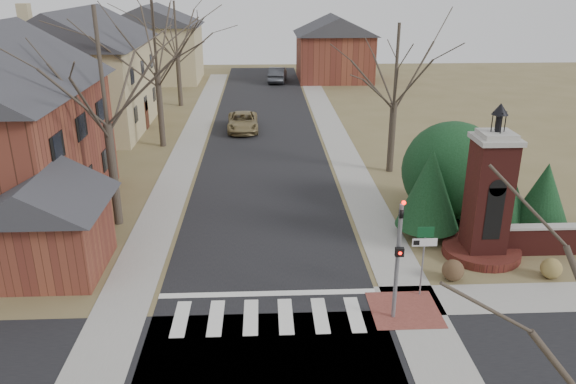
{
  "coord_description": "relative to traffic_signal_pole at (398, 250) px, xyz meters",
  "views": [
    {
      "loc": [
        -0.07,
        -15.71,
        10.99
      ],
      "look_at": [
        0.92,
        6.0,
        2.6
      ],
      "focal_mm": 35.0,
      "sensor_mm": 36.0,
      "label": 1
    }
  ],
  "objects": [
    {
      "name": "evergreen_mid",
      "position": [
        6.2,
        7.63,
        0.01
      ],
      "size": [
        3.4,
        3.4,
        4.7
      ],
      "color": "#473D33",
      "rests_on": "ground"
    },
    {
      "name": "dry_shrub_right",
      "position": [
        6.7,
        2.43,
        -2.18
      ],
      "size": [
        0.81,
        0.81,
        0.81
      ],
      "primitive_type": "sphere",
      "color": "olive",
      "rests_on": "ground"
    },
    {
      "name": "distant_car",
      "position": [
        -2.7,
        46.06,
        -1.76
      ],
      "size": [
        2.29,
        5.15,
        1.64
      ],
      "primitive_type": "imported",
      "rotation": [
        0.0,
        0.0,
        3.03
      ],
      "color": "#383A40",
      "rests_on": "ground"
    },
    {
      "name": "sidewalk_left",
      "position": [
        -9.5,
        21.43,
        -2.58
      ],
      "size": [
        2.0,
        60.0,
        0.02
      ],
      "primitive_type": "cube",
      "color": "gray",
      "rests_on": "ground"
    },
    {
      "name": "main_street",
      "position": [
        -4.3,
        21.43,
        -2.58
      ],
      "size": [
        8.0,
        70.0,
        0.01
      ],
      "primitive_type": "cube",
      "color": "black",
      "rests_on": "ground"
    },
    {
      "name": "stop_bar",
      "position": [
        -4.3,
        1.73,
        -2.58
      ],
      "size": [
        8.0,
        0.35,
        0.02
      ],
      "primitive_type": "cube",
      "color": "silver",
      "rests_on": "ground"
    },
    {
      "name": "dry_shrub_left",
      "position": [
        2.84,
        2.43,
        -2.16
      ],
      "size": [
        0.84,
        0.84,
        0.84
      ],
      "primitive_type": "sphere",
      "color": "#513A25",
      "rests_on": "ground"
    },
    {
      "name": "traffic_signal_pole",
      "position": [
        0.0,
        0.0,
        0.0
      ],
      "size": [
        0.28,
        0.41,
        4.5
      ],
      "color": "slate",
      "rests_on": "ground"
    },
    {
      "name": "pickup_truck",
      "position": [
        -5.9,
        25.29,
        -1.91
      ],
      "size": [
        2.37,
        4.93,
        1.35
      ],
      "primitive_type": "imported",
      "rotation": [
        0.0,
        0.0,
        0.03
      ],
      "color": "olive",
      "rests_on": "ground"
    },
    {
      "name": "sign_post",
      "position": [
        1.29,
        1.41,
        -0.64
      ],
      "size": [
        0.9,
        0.07,
        2.75
      ],
      "color": "slate",
      "rests_on": "ground"
    },
    {
      "name": "house_distant_left",
      "position": [
        -16.31,
        47.42,
        1.66
      ],
      "size": [
        10.8,
        8.8,
        8.53
      ],
      "color": "tan",
      "rests_on": "ground"
    },
    {
      "name": "garage_left",
      "position": [
        -12.82,
        3.92,
        -0.35
      ],
      "size": [
        4.8,
        4.8,
        4.29
      ],
      "color": "brown",
      "rests_on": "ground"
    },
    {
      "name": "sidewalk_right_main",
      "position": [
        0.9,
        21.43,
        -2.58
      ],
      "size": [
        2.0,
        60.0,
        0.02
      ],
      "primitive_type": "cube",
      "color": "gray",
      "rests_on": "ground"
    },
    {
      "name": "brick_gate_monument",
      "position": [
        4.7,
        4.42,
        -0.42
      ],
      "size": [
        3.2,
        3.2,
        6.47
      ],
      "color": "#531C18",
      "rests_on": "ground"
    },
    {
      "name": "house_stucco_left",
      "position": [
        -17.8,
        26.42,
        2.01
      ],
      "size": [
        9.8,
        12.8,
        9.28
      ],
      "color": "tan",
      "rests_on": "ground"
    },
    {
      "name": "evergreen_mass",
      "position": [
        4.7,
        8.93,
        -0.19
      ],
      "size": [
        4.8,
        4.8,
        4.8
      ],
      "primitive_type": "sphere",
      "color": "black",
      "rests_on": "ground"
    },
    {
      "name": "evergreen_near",
      "position": [
        2.9,
        6.43,
        -0.29
      ],
      "size": [
        2.8,
        2.8,
        4.1
      ],
      "color": "#473D33",
      "rests_on": "ground"
    },
    {
      "name": "curb_apron",
      "position": [
        0.5,
        0.43,
        -2.57
      ],
      "size": [
        2.4,
        2.4,
        0.02
      ],
      "primitive_type": "cube",
      "color": "brown",
      "rests_on": "ground"
    },
    {
      "name": "bare_tree_0",
      "position": [
        -11.3,
        8.43,
        5.11
      ],
      "size": [
        8.05,
        8.05,
        11.15
      ],
      "color": "#473D33",
      "rests_on": "ground"
    },
    {
      "name": "ground",
      "position": [
        -4.3,
        -0.57,
        -2.59
      ],
      "size": [
        120.0,
        120.0,
        0.0
      ],
      "primitive_type": "plane",
      "color": "brown",
      "rests_on": "ground"
    },
    {
      "name": "bare_tree_1",
      "position": [
        -11.3,
        21.43,
        5.44
      ],
      "size": [
        8.4,
        8.4,
        11.64
      ],
      "color": "#473D33",
      "rests_on": "ground"
    },
    {
      "name": "house_distant_right",
      "position": [
        3.69,
        47.42,
        1.06
      ],
      "size": [
        8.8,
        8.8,
        7.3
      ],
      "color": "brown",
      "rests_on": "ground"
    },
    {
      "name": "bare_tree_2",
      "position": [
        -11.8,
        34.43,
        4.44
      ],
      "size": [
        7.35,
        7.35,
        10.19
      ],
      "color": "#473D33",
      "rests_on": "ground"
    },
    {
      "name": "crosswalk_zone",
      "position": [
        -4.3,
        0.23,
        -2.58
      ],
      "size": [
        8.0,
        2.2,
        0.02
      ],
      "primitive_type": "cube",
      "color": "silver",
      "rests_on": "ground"
    },
    {
      "name": "bare_tree_3",
      "position": [
        3.2,
        15.43,
        4.1
      ],
      "size": [
        7.0,
        7.0,
        9.7
      ],
      "color": "#473D33",
      "rests_on": "ground"
    },
    {
      "name": "evergreen_far",
      "position": [
        8.2,
        6.63,
        -0.69
      ],
      "size": [
        2.4,
        2.4,
        3.3
      ],
      "color": "#473D33",
      "rests_on": "ground"
    }
  ]
}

